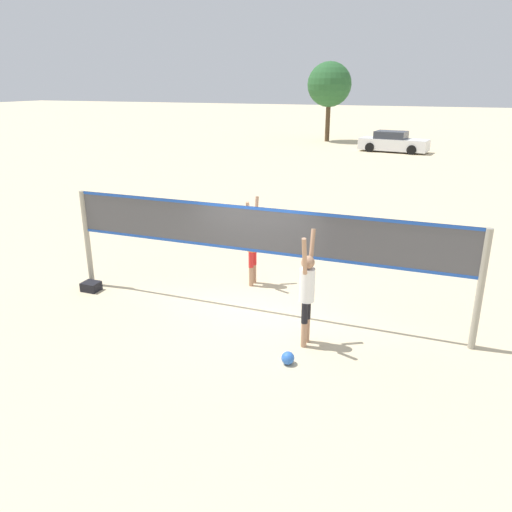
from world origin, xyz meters
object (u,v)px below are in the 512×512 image
Objects in this scene: player_blocker at (253,240)px; tree_left_cluster at (329,85)px; volleyball at (288,358)px; gear_bag at (91,286)px; player_spiker at (307,288)px; parked_car_mid at (393,143)px; volleyball_net at (256,239)px.

tree_left_cluster is (-5.57, 31.07, 3.33)m from player_blocker.
tree_left_cluster is at bearing 102.32° from volleyball.
player_blocker is 3.96m from gear_bag.
player_spiker reaches higher than gear_bag.
player_spiker reaches higher than parked_car_mid.
tree_left_cluster reaches higher than player_spiker.
volleyball_net is 27.63m from parked_car_mid.
player_blocker is 31.74m from tree_left_cluster.
volleyball_net is at bearing -81.41° from parked_car_mid.
tree_left_cluster is at bearing 148.23° from parked_car_mid.
volleyball_net is at bearing -79.18° from tree_left_cluster.
tree_left_cluster is at bearing 12.75° from player_spiker.
player_spiker is 0.35× the size of tree_left_cluster.
tree_left_cluster is (-7.57, 33.45, 3.30)m from player_spiker.
player_spiker is 5.55m from gear_bag.
player_blocker reaches higher than gear_bag.
parked_car_mid is at bearing 3.39° from player_spiker.
player_blocker is 0.34× the size of tree_left_cluster.
tree_left_cluster is (-5.87, 4.87, 3.80)m from parked_car_mid.
player_spiker is 0.45× the size of parked_car_mid.
player_blocker is at bearing 121.01° from volleyball.
parked_car_mid is at bearing 82.42° from gear_bag.
player_spiker reaches higher than volleyball.
tree_left_cluster is (-6.21, 32.48, 2.81)m from volleyball_net.
parked_car_mid is (0.30, 26.20, -0.47)m from player_blocker.
player_blocker is 0.44× the size of parked_car_mid.
volleyball is 29.42m from parked_car_mid.
gear_bag is at bearing -89.68° from parked_car_mid.
volleyball is 5.51m from gear_bag.
player_blocker is 9.15× the size of volleyball.
player_blocker is at bearing 114.13° from volleyball_net.
volleyball_net reaches higher than gear_bag.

